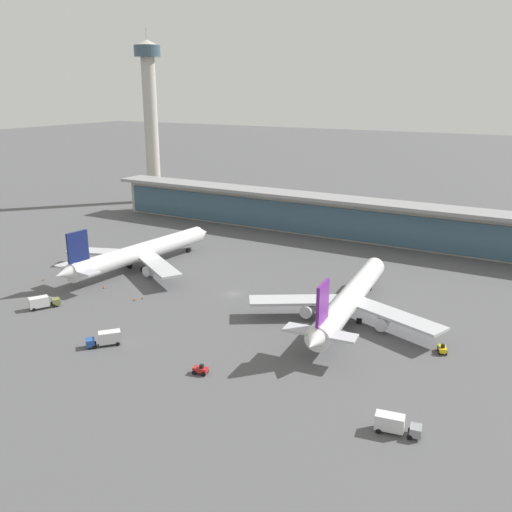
% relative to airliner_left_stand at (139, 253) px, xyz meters
% --- Properties ---
extents(ground_plane, '(1200.00, 1200.00, 0.00)m').
position_rel_airliner_left_stand_xyz_m(ground_plane, '(36.49, -4.24, -5.12)').
color(ground_plane, '#515154').
extents(airliner_left_stand, '(46.73, 61.08, 16.26)m').
position_rel_airliner_left_stand_xyz_m(airliner_left_stand, '(0.00, 0.00, 0.00)').
color(airliner_left_stand, white).
rests_on(airliner_left_stand, ground).
extents(airliner_centre_stand, '(46.77, 61.09, 16.26)m').
position_rel_airliner_left_stand_xyz_m(airliner_centre_stand, '(69.30, -4.93, 0.00)').
color(airliner_centre_stand, white).
rests_on(airliner_centre_stand, ground).
extents(service_truck_near_nose_red, '(6.86, 6.71, 3.10)m').
position_rel_airliner_left_stand_xyz_m(service_truck_near_nose_red, '(-20.69, -3.47, -3.43)').
color(service_truck_near_nose_red, '#B21E1E').
rests_on(service_truck_near_nose_red, ground).
extents(service_truck_under_wing_yellow, '(2.51, 3.25, 2.05)m').
position_rel_airliner_left_stand_xyz_m(service_truck_under_wing_yellow, '(92.64, -11.95, -4.25)').
color(service_truck_under_wing_yellow, yellow).
rests_on(service_truck_under_wing_yellow, ground).
extents(service_truck_mid_apron_olive, '(5.60, 7.49, 3.10)m').
position_rel_airliner_left_stand_xyz_m(service_truck_mid_apron_olive, '(0.04, -36.61, -3.43)').
color(service_truck_mid_apron_olive, olive).
rests_on(service_truck_mid_apron_olive, ground).
extents(service_truck_by_tail_blue, '(6.60, 6.96, 3.10)m').
position_rel_airliner_left_stand_xyz_m(service_truck_by_tail_blue, '(29.02, -44.19, -3.43)').
color(service_truck_by_tail_blue, '#234C9E').
rests_on(service_truck_by_tail_blue, ground).
extents(service_truck_on_taxiway_red, '(3.13, 2.21, 2.05)m').
position_rel_airliner_left_stand_xyz_m(service_truck_on_taxiway_red, '(53.84, -44.31, -4.25)').
color(service_truck_on_taxiway_red, '#B21E1E').
rests_on(service_truck_on_taxiway_red, ground).
extents(service_truck_at_far_stand_grey, '(7.58, 3.48, 3.10)m').
position_rel_airliner_left_stand_xyz_m(service_truck_at_far_stand_grey, '(91.95, -44.67, -3.43)').
color(service_truck_at_far_stand_grey, gray).
rests_on(service_truck_at_far_stand_grey, ground).
extents(terminal_building, '(192.41, 12.80, 15.20)m').
position_rel_airliner_left_stand_xyz_m(terminal_building, '(36.49, 65.16, 2.75)').
color(terminal_building, '#B2ADA3').
rests_on(terminal_building, ground).
extents(control_tower, '(12.00, 12.00, 79.07)m').
position_rel_airliner_left_stand_xyz_m(control_tower, '(-64.62, 85.31, 37.86)').
color(control_tower, '#B2ADA3').
rests_on(control_tower, ground).
extents(safety_cone_alpha, '(0.62, 0.62, 0.70)m').
position_rel_airliner_left_stand_xyz_m(safety_cone_alpha, '(16.34, -21.07, -4.80)').
color(safety_cone_alpha, orange).
rests_on(safety_cone_alpha, ground).
extents(safety_cone_bravo, '(0.62, 0.62, 0.70)m').
position_rel_airliner_left_stand_xyz_m(safety_cone_bravo, '(2.87, -18.28, -4.80)').
color(safety_cone_bravo, orange).
rests_on(safety_cone_bravo, ground).
extents(safety_cone_charlie, '(0.62, 0.62, 0.70)m').
position_rel_airliner_left_stand_xyz_m(safety_cone_charlie, '(-10.54, -18.43, -4.80)').
color(safety_cone_charlie, orange).
rests_on(safety_cone_charlie, ground).
extents(safety_cone_delta, '(0.62, 0.62, 0.70)m').
position_rel_airliner_left_stand_xyz_m(safety_cone_delta, '(-17.05, -22.06, -4.80)').
color(safety_cone_delta, orange).
rests_on(safety_cone_delta, ground).
extents(safety_cone_echo, '(0.62, 0.62, 0.70)m').
position_rel_airliner_left_stand_xyz_m(safety_cone_echo, '(17.56, -19.11, -4.80)').
color(safety_cone_echo, orange).
rests_on(safety_cone_echo, ground).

